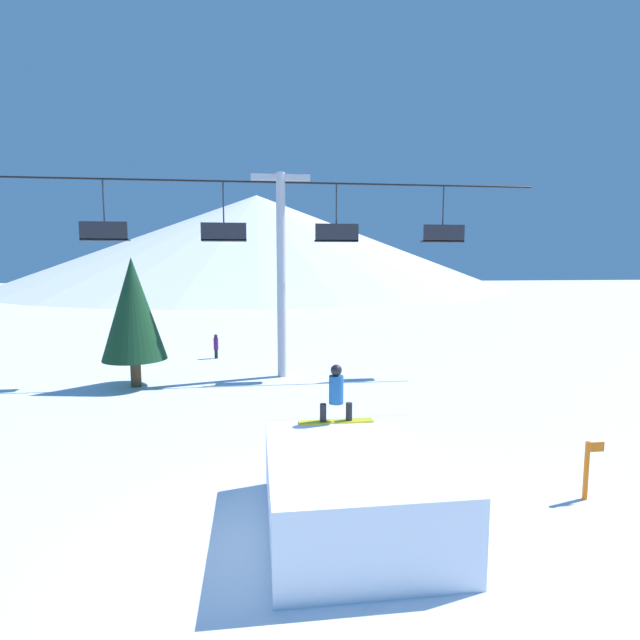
{
  "coord_description": "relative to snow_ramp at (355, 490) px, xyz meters",
  "views": [
    {
      "loc": [
        -0.39,
        -8.01,
        4.86
      ],
      "look_at": [
        1.35,
        5.51,
        3.25
      ],
      "focal_mm": 28.0,
      "sensor_mm": 36.0,
      "label": 1
    }
  ],
  "objects": [
    {
      "name": "ground_plane",
      "position": [
        -1.35,
        -0.48,
        -0.72
      ],
      "size": [
        220.0,
        220.0,
        0.0
      ],
      "primitive_type": "plane",
      "color": "white"
    },
    {
      "name": "mountain_ridge",
      "position": [
        -1.35,
        85.84,
        7.72
      ],
      "size": [
        88.47,
        88.47,
        16.88
      ],
      "color": "silver",
      "rests_on": "ground_plane"
    },
    {
      "name": "snow_ramp",
      "position": [
        0.0,
        0.0,
        0.0
      ],
      "size": [
        3.15,
        4.05,
        1.45
      ],
      "color": "white",
      "rests_on": "ground_plane"
    },
    {
      "name": "snowboarder",
      "position": [
        -0.09,
        1.67,
        1.33
      ],
      "size": [
        1.6,
        0.31,
        1.25
      ],
      "color": "yellow",
      "rests_on": "snow_ramp"
    },
    {
      "name": "chairlift",
      "position": [
        -0.68,
        12.23,
        4.55
      ],
      "size": [
        21.67,
        0.44,
        8.43
      ],
      "color": "#B2B2B7",
      "rests_on": "ground_plane"
    },
    {
      "name": "pine_tree_near",
      "position": [
        -6.42,
        11.27,
        2.3
      ],
      "size": [
        2.43,
        2.43,
        5.01
      ],
      "color": "#4C3823",
      "rests_on": "ground_plane"
    },
    {
      "name": "trail_marker",
      "position": [
        4.91,
        0.46,
        -0.06
      ],
      "size": [
        0.41,
        0.1,
        1.22
      ],
      "color": "orange",
      "rests_on": "ground_plane"
    },
    {
      "name": "distant_skier",
      "position": [
        -3.76,
        16.61,
        -0.06
      ],
      "size": [
        0.24,
        0.24,
        1.23
      ],
      "color": "black",
      "rests_on": "ground_plane"
    }
  ]
}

